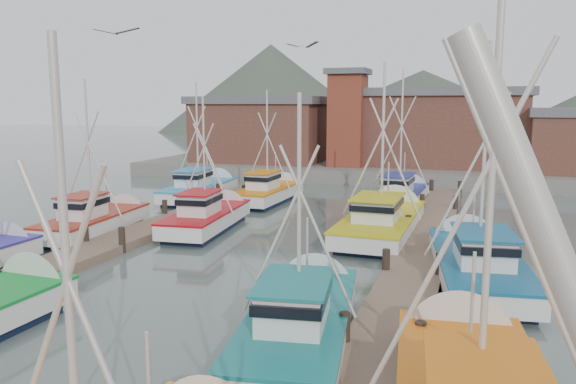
% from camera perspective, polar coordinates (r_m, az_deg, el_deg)
% --- Properties ---
extents(ground, '(260.00, 260.00, 0.00)m').
position_cam_1_polar(ground, '(19.72, -10.43, -11.19)').
color(ground, '#4A5956').
rests_on(ground, ground).
extents(dock_left, '(2.30, 46.00, 1.50)m').
position_cam_1_polar(dock_left, '(26.65, -19.42, -5.74)').
color(dock_left, brown).
rests_on(dock_left, ground).
extents(dock_right, '(2.30, 46.00, 1.50)m').
position_cam_1_polar(dock_right, '(21.28, 12.18, -9.12)').
color(dock_right, brown).
rests_on(dock_right, ground).
extents(quay, '(44.00, 16.00, 1.20)m').
position_cam_1_polar(quay, '(54.22, 8.99, 2.36)').
color(quay, slate).
rests_on(quay, ground).
extents(shed_left, '(12.72, 8.48, 6.20)m').
position_cam_1_polar(shed_left, '(54.98, -2.72, 6.46)').
color(shed_left, brown).
rests_on(shed_left, quay).
extents(shed_center, '(14.84, 9.54, 6.90)m').
position_cam_1_polar(shed_center, '(53.22, 15.51, 6.44)').
color(shed_center, brown).
rests_on(shed_center, quay).
extents(lookout_tower, '(3.60, 3.60, 8.50)m').
position_cam_1_polar(lookout_tower, '(50.36, 6.07, 7.57)').
color(lookout_tower, brown).
rests_on(lookout_tower, quay).
extents(distant_hills, '(175.00, 140.00, 42.00)m').
position_cam_1_polar(distant_hills, '(140.56, 9.91, 6.10)').
color(distant_hills, '#465042').
rests_on(distant_hills, ground).
extents(boat_5, '(3.92, 8.92, 7.74)m').
position_cam_1_polar(boat_5, '(16.44, 1.46, -12.69)').
color(boat_5, black).
rests_on(boat_5, ground).
extents(boat_8, '(3.34, 8.45, 7.75)m').
position_cam_1_polar(boat_8, '(30.71, -7.94, -2.51)').
color(boat_8, black).
rests_on(boat_8, ground).
extents(boat_9, '(4.00, 10.45, 9.75)m').
position_cam_1_polar(boat_9, '(29.78, 9.68, -2.90)').
color(boat_9, black).
rests_on(boat_9, ground).
extents(boat_10, '(3.45, 8.13, 8.53)m').
position_cam_1_polar(boat_10, '(31.03, -18.63, -2.77)').
color(boat_10, black).
rests_on(boat_10, ground).
extents(boat_11, '(4.30, 9.74, 9.79)m').
position_cam_1_polar(boat_11, '(23.03, 18.49, -6.76)').
color(boat_11, black).
rests_on(boat_11, ground).
extents(boat_12, '(3.31, 8.30, 8.28)m').
position_cam_1_polar(boat_12, '(38.93, -1.75, 0.01)').
color(boat_12, black).
rests_on(boat_12, ground).
extents(boat_13, '(3.87, 8.99, 9.75)m').
position_cam_1_polar(boat_13, '(38.24, 11.44, -0.32)').
color(boat_13, black).
rests_on(boat_13, ground).
extents(boat_14, '(3.69, 9.22, 8.94)m').
position_cam_1_polar(boat_14, '(40.77, -8.68, 0.32)').
color(boat_14, black).
rests_on(boat_14, ground).
extents(gull_near, '(1.55, 0.65, 0.24)m').
position_cam_1_polar(gull_near, '(18.62, -17.02, 15.26)').
color(gull_near, gray).
rests_on(gull_near, ground).
extents(gull_far, '(1.46, 0.64, 0.24)m').
position_cam_1_polar(gull_far, '(22.42, 1.44, 14.65)').
color(gull_far, gray).
rests_on(gull_far, ground).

